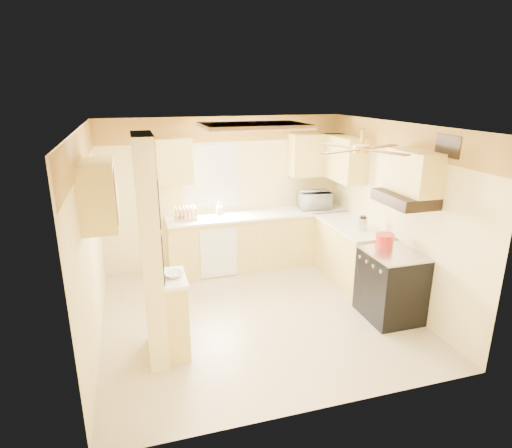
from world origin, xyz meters
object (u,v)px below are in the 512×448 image
object	(u,v)px
microwave	(315,200)
kettle	(363,224)
stove	(391,285)
dutch_oven	(385,240)
bowl	(174,274)

from	to	relation	value
microwave	kettle	xyz separation A→B (m)	(0.19, -1.30, -0.05)
microwave	stove	bearing A→B (deg)	102.22
stove	microwave	bearing A→B (deg)	94.03
dutch_oven	kettle	distance (m)	0.62
dutch_oven	microwave	bearing A→B (deg)	94.84
stove	kettle	distance (m)	1.04
stove	microwave	xyz separation A→B (m)	(-0.15, 2.16, 0.63)
microwave	bowl	size ratio (longest dim) A/B	2.57
bowl	microwave	bearing A→B (deg)	39.33
dutch_oven	bowl	bearing A→B (deg)	-175.02
stove	bowl	size ratio (longest dim) A/B	4.44
stove	dutch_oven	distance (m)	0.59
dutch_oven	kettle	size ratio (longest dim) A/B	1.17
bowl	kettle	size ratio (longest dim) A/B	0.96
stove	kettle	size ratio (longest dim) A/B	4.28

